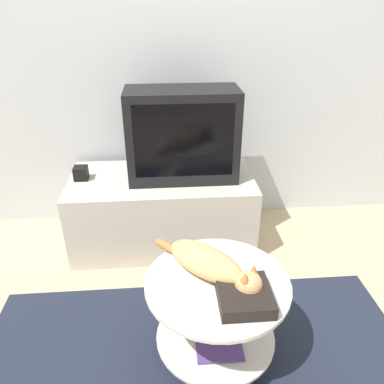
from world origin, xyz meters
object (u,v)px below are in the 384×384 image
(tv, at_px, (183,135))
(speaker, at_px, (81,173))
(cat, at_px, (211,264))
(dvd_box, at_px, (244,296))

(tv, relative_size, speaker, 8.00)
(speaker, xyz_separation_m, cat, (0.71, -0.94, -0.01))
(dvd_box, relative_size, cat, 0.50)
(tv, distance_m, dvd_box, 1.14)
(speaker, bearing_deg, tv, -1.51)
(tv, xyz_separation_m, speaker, (-0.64, 0.02, -0.24))
(dvd_box, distance_m, cat, 0.20)
(tv, bearing_deg, speaker, 178.49)
(dvd_box, bearing_deg, speaker, 126.42)
(tv, height_order, speaker, tv)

